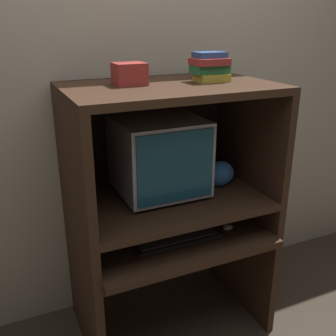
{
  "coord_description": "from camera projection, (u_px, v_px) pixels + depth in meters",
  "views": [
    {
      "loc": [
        -0.78,
        -1.37,
        1.66
      ],
      "look_at": [
        -0.01,
        0.32,
        0.96
      ],
      "focal_mm": 42.0,
      "sensor_mm": 36.0,
      "label": 1
    }
  ],
  "objects": [
    {
      "name": "book_stack",
      "position": [
        210.0,
        67.0,
        1.9
      ],
      "size": [
        0.18,
        0.13,
        0.14
      ],
      "color": "gold",
      "rests_on": "hutch_upper"
    },
    {
      "name": "wall_back",
      "position": [
        141.0,
        89.0,
        2.19
      ],
      "size": [
        6.0,
        0.06,
        2.6
      ],
      "color": "#B2A893",
      "rests_on": "ground_plane"
    },
    {
      "name": "mouse",
      "position": [
        228.0,
        227.0,
        2.07
      ],
      "size": [
        0.06,
        0.04,
        0.03
      ],
      "color": "#B7B7B7",
      "rests_on": "desk_base"
    },
    {
      "name": "desk_monitor_shelf",
      "position": [
        170.0,
        203.0,
        2.06
      ],
      "size": [
        1.0,
        0.65,
        0.18
      ],
      "color": "#382316",
      "rests_on": "desk_base"
    },
    {
      "name": "snack_bag",
      "position": [
        219.0,
        174.0,
        2.15
      ],
      "size": [
        0.17,
        0.13,
        0.14
      ],
      "color": "#336BB7",
      "rests_on": "desk_monitor_shelf"
    },
    {
      "name": "crt_monitor",
      "position": [
        159.0,
        156.0,
        2.01
      ],
      "size": [
        0.43,
        0.42,
        0.4
      ],
      "color": "#B2B2B7",
      "rests_on": "desk_monitor_shelf"
    },
    {
      "name": "storage_box",
      "position": [
        129.0,
        74.0,
        1.8
      ],
      "size": [
        0.14,
        0.12,
        0.1
      ],
      "color": "maroon",
      "rests_on": "hutch_upper"
    },
    {
      "name": "desk_base",
      "position": [
        173.0,
        267.0,
        2.14
      ],
      "size": [
        1.0,
        0.69,
        0.62
      ],
      "color": "#382316",
      "rests_on": "ground_plane"
    },
    {
      "name": "hutch_upper",
      "position": [
        167.0,
        122.0,
        1.93
      ],
      "size": [
        1.0,
        0.65,
        0.57
      ],
      "color": "#382316",
      "rests_on": "desk_monitor_shelf"
    },
    {
      "name": "keyboard",
      "position": [
        176.0,
        238.0,
        1.97
      ],
      "size": [
        0.45,
        0.15,
        0.03
      ],
      "color": "black",
      "rests_on": "desk_base"
    }
  ]
}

